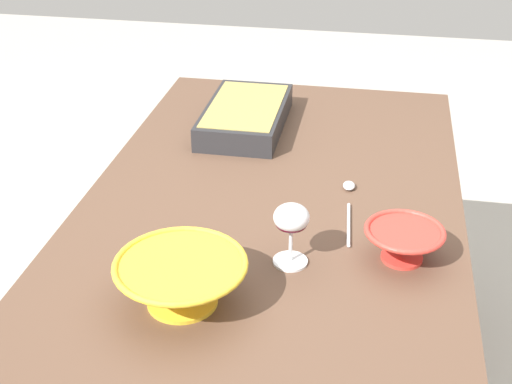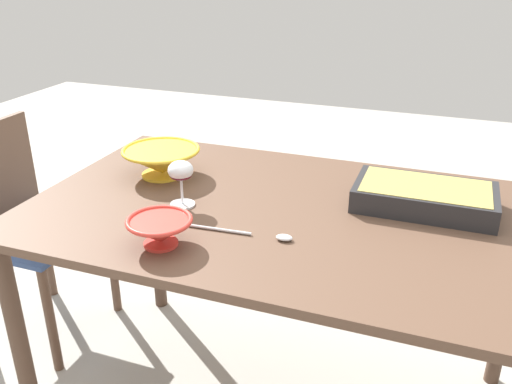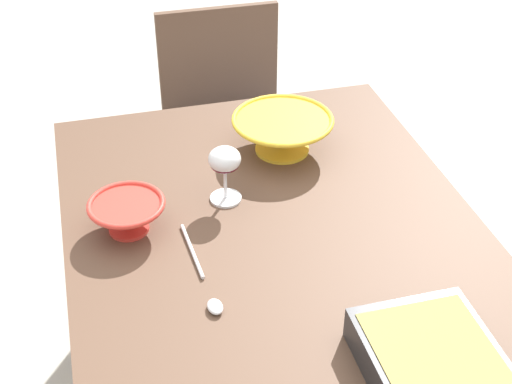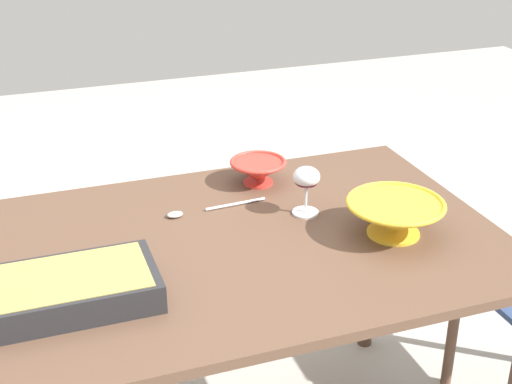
# 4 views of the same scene
# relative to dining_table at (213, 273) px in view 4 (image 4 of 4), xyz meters

# --- Properties ---
(dining_table) EXTENTS (1.50, 0.91, 0.77)m
(dining_table) POSITION_rel_dining_table_xyz_m (0.00, 0.00, 0.00)
(dining_table) COLOR brown
(dining_table) RESTS_ON ground_plane
(wine_glass) EXTENTS (0.07, 0.07, 0.14)m
(wine_glass) POSITION_rel_dining_table_xyz_m (0.29, 0.08, 0.19)
(wine_glass) COLOR white
(wine_glass) RESTS_ON dining_table
(casserole_dish) EXTENTS (0.40, 0.22, 0.07)m
(casserole_dish) POSITION_rel_dining_table_xyz_m (-0.38, -0.15, 0.12)
(casserole_dish) COLOR #262628
(casserole_dish) RESTS_ON dining_table
(mixing_bowl) EXTENTS (0.26, 0.26, 0.10)m
(mixing_bowl) POSITION_rel_dining_table_xyz_m (0.46, -0.11, 0.14)
(mixing_bowl) COLOR yellow
(mixing_bowl) RESTS_ON dining_table
(small_bowl) EXTENTS (0.17, 0.17, 0.08)m
(small_bowl) POSITION_rel_dining_table_xyz_m (0.24, 0.31, 0.13)
(small_bowl) COLOR red
(small_bowl) RESTS_ON dining_table
(serving_spoon) EXTENTS (0.29, 0.04, 0.01)m
(serving_spoon) POSITION_rel_dining_table_xyz_m (0.01, 0.18, 0.09)
(serving_spoon) COLOR silver
(serving_spoon) RESTS_ON dining_table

